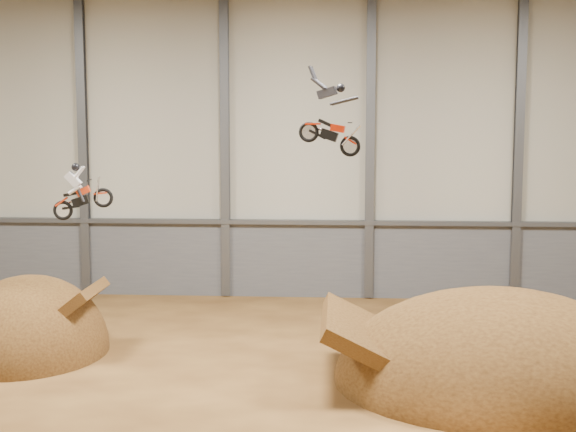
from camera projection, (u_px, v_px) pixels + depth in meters
The scene contains 12 objects.
floor at pixel (270, 411), 22.90m from camera, with size 40.00×40.00×0.00m, color #4F3015.
back_wall at pixel (297, 147), 36.92m from camera, with size 40.00×0.10×14.00m, color #ABA998.
lower_band_back at pixel (297, 260), 37.45m from camera, with size 39.80×0.18×3.50m, color #53555B.
steel_rail at pixel (297, 222), 37.09m from camera, with size 39.80×0.35×0.20m, color #47494F.
steel_column_1 at pixel (83, 147), 37.35m from camera, with size 0.40×0.36×13.90m, color #47494F.
steel_column_2 at pixel (225, 147), 36.93m from camera, with size 0.40×0.36×13.90m, color #47494F.
steel_column_3 at pixel (370, 148), 36.52m from camera, with size 0.40×0.36×13.90m, color #47494F.
steel_column_4 at pixel (518, 148), 36.10m from camera, with size 0.40×0.36×13.90m, color #47494F.
takeoff_ramp at pixel (29, 353), 28.50m from camera, with size 5.58×6.44×5.58m, color #3A230E.
landing_ramp at pixel (497, 383), 25.29m from camera, with size 10.33×9.13×5.96m, color #3A230E.
fmx_rider_a at pixel (85, 186), 26.26m from camera, with size 2.01×0.77×1.82m, color red, non-canonical shape.
fmx_rider_b at pixel (326, 112), 23.33m from camera, with size 2.51×0.72×2.15m, color red, non-canonical shape.
Camera 1 is at (1.89, -21.99, 8.26)m, focal length 50.00 mm.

